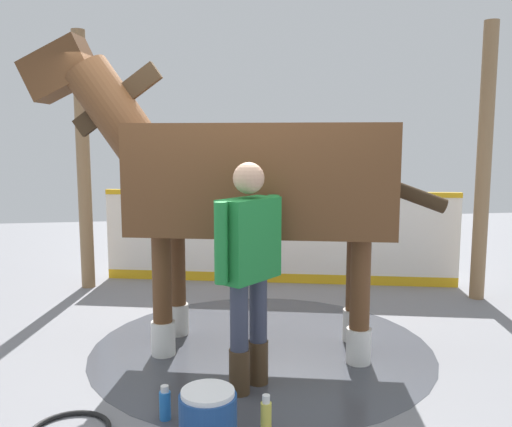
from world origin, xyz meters
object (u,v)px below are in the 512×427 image
handler (249,262)px  bottle_shampoo (266,418)px  wash_bucket (208,417)px  bottle_spray (165,404)px  horse (246,180)px

handler → bottle_shampoo: size_ratio=6.01×
handler → wash_bucket: 1.08m
bottle_spray → handler: bearing=31.2°
handler → bottle_shampoo: (0.01, -0.67, -0.81)m
horse → bottle_spray: bearing=73.8°
handler → bottle_spray: handler is taller
handler → bottle_shampoo: bearing=-41.7°
wash_bucket → bottle_shampoo: bearing=0.3°
handler → horse: bearing=131.2°
horse → handler: (-0.08, -0.79, -0.52)m
horse → bottle_spray: 1.90m
horse → handler: bearing=98.4°
wash_bucket → handler: bearing=63.4°
bottle_spray → horse: bearing=59.4°
wash_bucket → bottle_spray: bearing=129.8°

